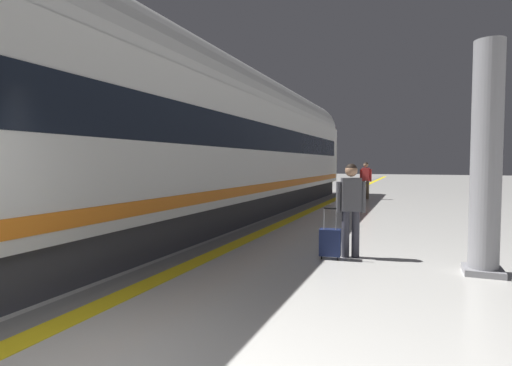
# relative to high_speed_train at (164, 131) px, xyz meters

# --- Properties ---
(safety_line_strip) EXTENTS (0.36, 80.00, 0.01)m
(safety_line_strip) POSITION_rel_high_speed_train_xyz_m (2.10, 3.65, -2.50)
(safety_line_strip) COLOR yellow
(safety_line_strip) RESTS_ON ground
(tactile_edge_band) EXTENTS (0.61, 80.00, 0.01)m
(tactile_edge_band) POSITION_rel_high_speed_train_xyz_m (1.78, 3.65, -2.50)
(tactile_edge_band) COLOR slate
(tactile_edge_band) RESTS_ON ground
(high_speed_train) EXTENTS (2.94, 30.59, 4.97)m
(high_speed_train) POSITION_rel_high_speed_train_xyz_m (0.00, 0.00, 0.00)
(high_speed_train) COLOR #38383D
(high_speed_train) RESTS_ON ground
(passenger_near) EXTENTS (0.51, 0.31, 1.72)m
(passenger_near) POSITION_rel_high_speed_train_xyz_m (4.54, -0.70, -1.50)
(passenger_near) COLOR #383842
(passenger_near) RESTS_ON ground
(suitcase_near) EXTENTS (0.40, 0.27, 0.94)m
(suitcase_near) POSITION_rel_high_speed_train_xyz_m (4.22, -0.97, -2.20)
(suitcase_near) COLOR #19234C
(suitcase_near) RESTS_ON ground
(passenger_mid) EXTENTS (0.55, 0.23, 1.76)m
(passenger_mid) POSITION_rel_high_speed_train_xyz_m (3.43, 11.34, -1.48)
(passenger_mid) COLOR brown
(passenger_mid) RESTS_ON ground
(suitcase_mid) EXTENTS (0.39, 0.26, 0.96)m
(suitcase_mid) POSITION_rel_high_speed_train_xyz_m (3.11, 10.99, -2.19)
(suitcase_mid) COLOR #A51E1E
(suitcase_mid) RESTS_ON ground
(platform_pillar) EXTENTS (0.56, 0.56, 3.60)m
(platform_pillar) POSITION_rel_high_speed_train_xyz_m (6.64, -1.04, -0.78)
(platform_pillar) COLOR gray
(platform_pillar) RESTS_ON ground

